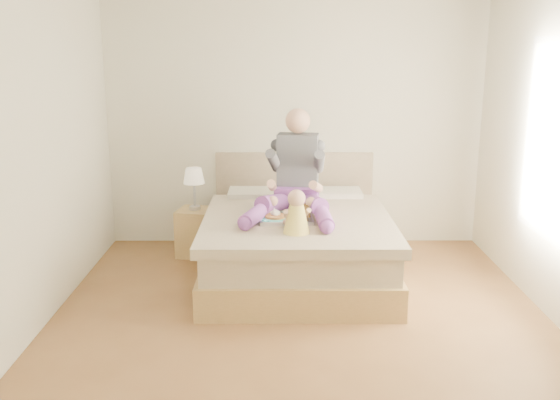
{
  "coord_description": "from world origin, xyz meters",
  "views": [
    {
      "loc": [
        -0.17,
        -4.56,
        2.13
      ],
      "look_at": [
        -0.16,
        0.85,
        0.78
      ],
      "focal_mm": 40.0,
      "sensor_mm": 36.0,
      "label": 1
    }
  ],
  "objects_px": {
    "bed": "(297,241)",
    "tray": "(286,217)",
    "baby": "(296,215)",
    "nightstand": "(198,232)",
    "adult": "(296,180)"
  },
  "relations": [
    {
      "from": "bed",
      "to": "nightstand",
      "type": "xyz_separation_m",
      "value": [
        -1.0,
        0.53,
        -0.07
      ]
    },
    {
      "from": "baby",
      "to": "tray",
      "type": "bearing_deg",
      "value": 89.09
    },
    {
      "from": "nightstand",
      "to": "tray",
      "type": "bearing_deg",
      "value": -31.69
    },
    {
      "from": "tray",
      "to": "bed",
      "type": "bearing_deg",
      "value": 67.91
    },
    {
      "from": "tray",
      "to": "baby",
      "type": "relative_size",
      "value": 1.31
    },
    {
      "from": "nightstand",
      "to": "tray",
      "type": "relative_size",
      "value": 1.01
    },
    {
      "from": "bed",
      "to": "baby",
      "type": "bearing_deg",
      "value": -92.2
    },
    {
      "from": "nightstand",
      "to": "adult",
      "type": "distance_m",
      "value": 1.26
    },
    {
      "from": "bed",
      "to": "tray",
      "type": "bearing_deg",
      "value": -109.7
    },
    {
      "from": "baby",
      "to": "adult",
      "type": "bearing_deg",
      "value": 76.11
    },
    {
      "from": "tray",
      "to": "baby",
      "type": "xyz_separation_m",
      "value": [
        0.08,
        -0.38,
        0.12
      ]
    },
    {
      "from": "adult",
      "to": "tray",
      "type": "xyz_separation_m",
      "value": [
        -0.09,
        -0.38,
        -0.25
      ]
    },
    {
      "from": "nightstand",
      "to": "baby",
      "type": "xyz_separation_m",
      "value": [
        0.97,
        -1.2,
        0.51
      ]
    },
    {
      "from": "nightstand",
      "to": "tray",
      "type": "height_order",
      "value": "tray"
    },
    {
      "from": "adult",
      "to": "tray",
      "type": "relative_size",
      "value": 2.5
    }
  ]
}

